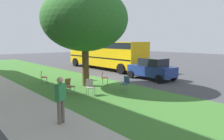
% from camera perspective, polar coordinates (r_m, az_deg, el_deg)
% --- Properties ---
extents(ground, '(80.00, 80.00, 0.00)m').
position_cam_1_polar(ground, '(16.92, -1.00, -2.27)').
color(ground, '#424247').
extents(grass_verge, '(48.00, 6.00, 0.01)m').
position_cam_1_polar(grass_verge, '(15.14, -10.46, -3.57)').
color(grass_verge, '#3D752D').
rests_on(grass_verge, ground).
extents(sidewalk_strip, '(48.00, 2.80, 0.01)m').
position_cam_1_polar(sidewalk_strip, '(13.58, -26.88, -5.57)').
color(sidewalk_strip, '#ADA89E').
rests_on(sidewalk_strip, ground).
extents(street_tree, '(5.55, 5.55, 6.38)m').
position_cam_1_polar(street_tree, '(14.09, -7.31, 13.30)').
color(street_tree, brown).
rests_on(street_tree, ground).
extents(chair_0, '(0.53, 0.54, 0.88)m').
position_cam_1_polar(chair_0, '(15.62, -18.02, -1.56)').
color(chair_0, '#B7332D').
rests_on(chair_0, ground).
extents(chair_1, '(0.43, 0.43, 0.88)m').
position_cam_1_polar(chair_1, '(16.20, -7.15, -0.92)').
color(chair_1, '#B7332D').
rests_on(chair_1, ground).
extents(chair_2, '(0.52, 0.51, 0.88)m').
position_cam_1_polar(chair_2, '(11.73, -5.90, -4.19)').
color(chair_2, '#ADA393').
rests_on(chair_2, ground).
extents(chair_3, '(0.46, 0.47, 0.88)m').
position_cam_1_polar(chair_3, '(12.61, 3.65, -3.33)').
color(chair_3, '#335184').
rests_on(chair_3, ground).
extents(chair_4, '(0.51, 0.51, 0.88)m').
position_cam_1_polar(chair_4, '(12.04, -11.42, -3.99)').
color(chair_4, brown).
rests_on(chair_4, ground).
extents(chair_5, '(0.59, 0.59, 0.88)m').
position_cam_1_polar(chair_5, '(14.65, -2.20, -1.77)').
color(chair_5, '#C64C1E').
rests_on(chair_5, ground).
extents(parked_car, '(3.70, 1.92, 1.65)m').
position_cam_1_polar(parked_car, '(16.69, 10.66, 0.36)').
color(parked_car, navy).
rests_on(parked_car, ground).
extents(school_bus, '(10.40, 2.80, 2.88)m').
position_cam_1_polar(school_bus, '(22.85, -1.99, 4.75)').
color(school_bus, yellow).
rests_on(school_bus, ground).
extents(pedestrian_0, '(0.32, 0.41, 1.69)m').
position_cam_1_polar(pedestrian_0, '(7.80, -13.63, -7.36)').
color(pedestrian_0, '#726659').
rests_on(pedestrian_0, ground).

